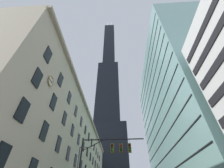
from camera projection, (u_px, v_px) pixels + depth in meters
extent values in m
cube|color=#BCAF93|center=(61.00, 158.00, 39.49)|extent=(14.77, 69.61, 22.65)
cube|color=tan|center=(92.00, 121.00, 46.02)|extent=(0.70, 69.61, 0.60)
cube|color=black|center=(0.00, 158.00, 10.97)|extent=(0.14, 1.40, 2.20)
cube|color=black|center=(23.00, 110.00, 13.69)|extent=(0.14, 1.40, 2.20)
cube|color=black|center=(44.00, 131.00, 17.50)|extent=(0.14, 1.40, 2.20)
cube|color=black|center=(58.00, 144.00, 21.30)|extent=(0.14, 1.40, 2.20)
cube|color=black|center=(68.00, 153.00, 25.11)|extent=(0.14, 1.40, 2.20)
cube|color=black|center=(75.00, 160.00, 28.91)|extent=(0.14, 1.40, 2.20)
cube|color=black|center=(81.00, 166.00, 32.72)|extent=(0.14, 1.40, 2.20)
cube|color=black|center=(37.00, 78.00, 16.41)|extent=(0.14, 1.40, 2.20)
cube|color=black|center=(54.00, 102.00, 20.22)|extent=(0.14, 1.40, 2.20)
cube|color=black|center=(65.00, 118.00, 24.02)|extent=(0.14, 1.40, 2.20)
cube|color=black|center=(72.00, 130.00, 27.83)|extent=(0.14, 1.40, 2.20)
cube|color=black|center=(79.00, 139.00, 31.63)|extent=(0.14, 1.40, 2.20)
cube|color=black|center=(83.00, 146.00, 35.44)|extent=(0.14, 1.40, 2.20)
cube|color=black|center=(87.00, 152.00, 39.24)|extent=(0.14, 1.40, 2.20)
cube|color=black|center=(90.00, 157.00, 43.05)|extent=(0.14, 1.40, 2.20)
cube|color=black|center=(93.00, 161.00, 46.85)|extent=(0.14, 1.40, 2.20)
cube|color=black|center=(95.00, 164.00, 50.65)|extent=(0.14, 1.40, 2.20)
cube|color=black|center=(97.00, 167.00, 54.46)|extent=(0.14, 1.40, 2.20)
cube|color=black|center=(48.00, 55.00, 19.13)|extent=(0.14, 1.40, 2.20)
cube|color=black|center=(60.00, 80.00, 22.93)|extent=(0.14, 1.40, 2.20)
cube|color=black|center=(69.00, 98.00, 26.74)|extent=(0.14, 1.40, 2.20)
cube|color=black|center=(76.00, 111.00, 30.54)|extent=(0.14, 1.40, 2.20)
cube|color=black|center=(81.00, 122.00, 34.35)|extent=(0.14, 1.40, 2.20)
cube|color=black|center=(85.00, 130.00, 38.15)|extent=(0.14, 1.40, 2.20)
cube|color=black|center=(89.00, 137.00, 41.96)|extent=(0.14, 1.40, 2.20)
cube|color=black|center=(92.00, 143.00, 45.76)|extent=(0.14, 1.40, 2.20)
cube|color=black|center=(94.00, 147.00, 49.57)|extent=(0.14, 1.40, 2.20)
cube|color=black|center=(96.00, 151.00, 53.37)|extent=(0.14, 1.40, 2.20)
cube|color=black|center=(98.00, 155.00, 57.18)|extent=(0.14, 1.40, 2.20)
cube|color=black|center=(99.00, 158.00, 60.98)|extent=(0.14, 1.40, 2.20)
torus|color=olive|center=(51.00, 81.00, 19.50)|extent=(0.13, 1.48, 1.48)
cylinder|color=silver|center=(51.00, 81.00, 19.50)|extent=(0.05, 1.28, 1.28)
cube|color=black|center=(52.00, 82.00, 19.63)|extent=(0.03, 0.38, 0.08)
cube|color=black|center=(50.00, 80.00, 19.29)|extent=(0.03, 0.57, 0.07)
cube|color=black|center=(107.00, 163.00, 90.12)|extent=(26.85, 26.85, 43.37)
cube|color=black|center=(108.00, 94.00, 124.57)|extent=(18.80, 18.80, 63.09)
cube|color=black|center=(109.00, 46.00, 170.51)|extent=(12.08, 12.08, 78.86)
cylinder|color=silver|center=(108.00, 26.00, 202.05)|extent=(1.20, 1.20, 18.27)
cylinder|color=silver|center=(111.00, 26.00, 201.83)|extent=(1.20, 1.20, 18.27)
cube|color=black|center=(222.00, 57.00, 17.38)|extent=(0.16, 11.87, 1.10)
cube|color=black|center=(211.00, 43.00, 19.32)|extent=(0.16, 11.87, 1.10)
cube|color=black|center=(202.00, 31.00, 21.26)|extent=(0.16, 11.87, 1.10)
cube|color=gray|center=(182.00, 111.00, 51.11)|extent=(18.96, 52.14, 54.10)
cube|color=black|center=(165.00, 157.00, 41.79)|extent=(0.12, 51.14, 0.24)
cube|color=black|center=(162.00, 143.00, 44.38)|extent=(0.12, 51.14, 0.24)
cube|color=black|center=(159.00, 131.00, 46.97)|extent=(0.12, 51.14, 0.24)
cube|color=black|center=(156.00, 119.00, 49.56)|extent=(0.12, 51.14, 0.24)
cube|color=black|center=(154.00, 109.00, 52.15)|extent=(0.12, 51.14, 0.24)
cube|color=black|center=(152.00, 100.00, 54.74)|extent=(0.12, 51.14, 0.24)
cube|color=black|center=(150.00, 92.00, 57.33)|extent=(0.12, 51.14, 0.24)
cube|color=black|center=(149.00, 84.00, 59.92)|extent=(0.12, 51.14, 0.24)
cube|color=black|center=(147.00, 77.00, 62.51)|extent=(0.12, 51.14, 0.24)
cube|color=black|center=(146.00, 71.00, 65.10)|extent=(0.12, 51.14, 0.24)
cylinder|color=black|center=(113.00, 139.00, 18.73)|extent=(7.94, 0.14, 0.14)
cylinder|color=black|center=(95.00, 144.00, 18.45)|extent=(3.26, 0.10, 1.64)
cylinder|color=black|center=(112.00, 142.00, 18.55)|extent=(0.04, 0.04, 0.60)
cube|color=black|center=(112.00, 148.00, 18.06)|extent=(0.30, 0.30, 0.90)
cube|color=olive|center=(112.00, 148.00, 18.19)|extent=(0.40, 0.40, 1.04)
sphere|color=#450808|center=(112.00, 145.00, 18.12)|extent=(0.20, 0.20, 0.20)
sphere|color=#4B3A08|center=(112.00, 147.00, 17.94)|extent=(0.20, 0.20, 0.20)
sphere|color=green|center=(112.00, 150.00, 17.76)|extent=(0.20, 0.20, 0.20)
cylinder|color=black|center=(121.00, 142.00, 18.50)|extent=(0.04, 0.04, 0.60)
cube|color=black|center=(121.00, 148.00, 18.01)|extent=(0.30, 0.30, 0.90)
cube|color=olive|center=(121.00, 148.00, 18.14)|extent=(0.40, 0.40, 1.04)
sphere|color=red|center=(121.00, 145.00, 18.07)|extent=(0.20, 0.20, 0.20)
sphere|color=#4B3A08|center=(121.00, 147.00, 17.89)|extent=(0.20, 0.20, 0.20)
sphere|color=#083D10|center=(121.00, 150.00, 17.71)|extent=(0.20, 0.20, 0.20)
cylinder|color=black|center=(129.00, 141.00, 18.45)|extent=(0.04, 0.04, 0.60)
cube|color=black|center=(130.00, 148.00, 17.96)|extent=(0.30, 0.30, 0.90)
cube|color=olive|center=(130.00, 148.00, 18.09)|extent=(0.40, 0.40, 1.04)
sphere|color=#450808|center=(129.00, 145.00, 18.02)|extent=(0.20, 0.20, 0.20)
sphere|color=#4B3A08|center=(130.00, 147.00, 17.84)|extent=(0.20, 0.20, 0.20)
sphere|color=green|center=(130.00, 150.00, 17.66)|extent=(0.20, 0.20, 0.20)
cylinder|color=#47474C|center=(86.00, 147.00, 24.70)|extent=(1.92, 0.10, 0.10)
ellipsoid|color=#EFE5C6|center=(91.00, 148.00, 24.59)|extent=(0.56, 0.32, 0.24)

